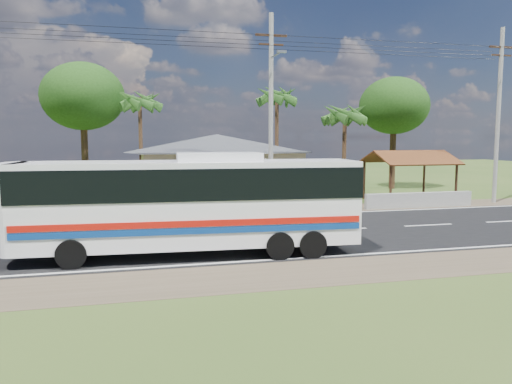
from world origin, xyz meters
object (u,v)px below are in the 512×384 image
person (352,196)px  coach_bus (192,197)px  waiting_shed (409,160)px  motorcycle (239,207)px

person → coach_bus: bearing=15.2°
coach_bus → person: size_ratio=6.65×
waiting_shed → person: 6.87m
coach_bus → motorcycle: (3.54, 8.55, -1.61)m
coach_bus → person: coach_bus is taller
motorcycle → person: 6.49m
waiting_shed → motorcycle: (-12.13, -3.28, -2.25)m
motorcycle → coach_bus: bearing=155.0°
motorcycle → person: (6.47, -0.17, 0.41)m
waiting_shed → coach_bus: bearing=-142.9°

